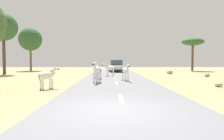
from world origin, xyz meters
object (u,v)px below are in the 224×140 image
(zebra_0, at_px, (126,71))
(zebra_3, at_px, (110,68))
(zebra_4, at_px, (48,76))
(tree_5, at_px, (193,42))
(car_0, at_px, (116,66))
(tree_7, at_px, (30,39))
(car_1, at_px, (117,65))
(rock_2, at_px, (207,75))
(zebra_2, at_px, (98,70))
(rock_4, at_px, (170,72))
(rock_1, at_px, (219,85))
(tree_1, at_px, (3,27))
(zebra_1, at_px, (97,70))

(zebra_0, xyz_separation_m, zebra_3, (-1.32, 5.01, 0.00))
(zebra_4, distance_m, tree_5, 27.63)
(car_0, bearing_deg, zebra_0, 86.96)
(zebra_0, bearing_deg, zebra_4, 26.17)
(tree_5, xyz_separation_m, tree_7, (-26.93, 0.93, 0.52))
(car_1, relative_size, rock_2, 7.88)
(zebra_2, xyz_separation_m, tree_7, (-12.18, 15.95, 4.34))
(zebra_3, bearing_deg, zebra_0, -152.03)
(rock_2, relative_size, rock_4, 0.70)
(rock_4, bearing_deg, rock_1, -92.50)
(car_1, bearing_deg, zebra_2, 81.91)
(zebra_2, height_order, tree_1, tree_1)
(zebra_0, xyz_separation_m, rock_2, (8.95, 4.58, -0.70))
(tree_1, xyz_separation_m, rock_2, (23.26, -3.99, -5.57))
(zebra_3, height_order, rock_4, zebra_3)
(car_0, distance_m, rock_2, 12.75)
(car_0, bearing_deg, rock_1, 105.85)
(tree_7, relative_size, rock_2, 12.95)
(zebra_3, relative_size, car_0, 0.33)
(car_0, height_order, rock_1, car_0)
(tree_1, bearing_deg, rock_4, 1.73)
(zebra_1, height_order, rock_2, zebra_1)
(rock_1, height_order, rock_2, rock_2)
(zebra_0, xyz_separation_m, car_1, (-0.04, 19.50, -0.04))
(tree_1, height_order, rock_2, tree_1)
(car_1, xyz_separation_m, tree_1, (-14.27, -10.93, 4.92))
(zebra_1, height_order, rock_4, zebra_1)
(rock_2, bearing_deg, rock_1, -111.21)
(zebra_1, distance_m, zebra_3, 6.52)
(tree_1, distance_m, rock_1, 24.12)
(zebra_3, bearing_deg, car_0, 6.63)
(zebra_1, xyz_separation_m, zebra_2, (-0.10, 3.14, -0.13))
(zebra_3, distance_m, zebra_4, 10.10)
(zebra_3, relative_size, rock_4, 1.88)
(zebra_0, xyz_separation_m, zebra_4, (-5.05, -4.37, -0.08))
(tree_5, distance_m, rock_1, 21.64)
(zebra_2, xyz_separation_m, zebra_4, (-2.66, -6.07, -0.08))
(zebra_0, relative_size, car_1, 0.34)
(zebra_4, bearing_deg, tree_5, 91.54)
(zebra_1, xyz_separation_m, car_1, (2.25, 20.94, -0.17))
(car_0, relative_size, rock_4, 5.66)
(zebra_0, bearing_deg, rock_4, -139.50)
(tree_1, relative_size, rock_1, 14.59)
(zebra_4, relative_size, rock_4, 1.73)
(zebra_0, bearing_deg, car_1, -104.55)
(car_0, height_order, rock_2, car_0)
(tree_1, bearing_deg, rock_1, -30.69)
(zebra_1, bearing_deg, tree_5, -117.80)
(zebra_2, distance_m, tree_1, 14.60)
(car_0, relative_size, tree_5, 0.82)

